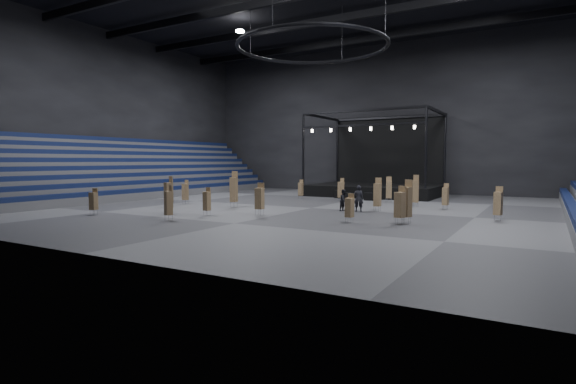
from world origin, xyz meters
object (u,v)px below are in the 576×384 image
Objects in this scene: chair_stack_2 at (260,198)px; chair_stack_15 at (185,191)px; chair_stack_4 at (416,191)px; chair_stack_7 at (498,203)px; flight_case_mid at (348,196)px; flight_case_left at (340,194)px; chair_stack_12 at (170,192)px; chair_stack_9 at (169,195)px; crew_member at (344,200)px; chair_stack_10 at (94,201)px; chair_stack_13 at (234,189)px; man_center at (359,198)px; chair_stack_1 at (389,189)px; chair_stack_11 at (301,189)px; chair_stack_0 at (207,201)px; chair_stack_14 at (407,201)px; chair_stack_16 at (169,202)px; chair_stack_5 at (350,207)px; stage at (377,182)px; chair_stack_3 at (400,204)px; chair_stack_8 at (341,189)px; flight_case_right at (370,197)px; chair_stack_17 at (445,196)px; chair_stack_6 at (377,194)px.

chair_stack_2 reaches higher than chair_stack_15.
chair_stack_4 reaches higher than chair_stack_7.
chair_stack_2 is at bearing -92.40° from flight_case_mid.
flight_case_left is 17.53m from chair_stack_12.
chair_stack_9 is 13.19m from crew_member.
crew_member is (10.35, 8.16, -0.56)m from chair_stack_9.
chair_stack_10 is 10.87m from chair_stack_13.
chair_stack_7 is 1.10× the size of man_center.
chair_stack_12 is at bearing -159.79° from chair_stack_1.
chair_stack_12 reaches higher than chair_stack_11.
chair_stack_0 is 13.75m from chair_stack_14.
chair_stack_16 is at bearing -97.33° from flight_case_left.
chair_stack_14 is at bearing 34.26° from chair_stack_5.
chair_stack_2 is 1.00× the size of chair_stack_12.
stage reaches higher than chair_stack_9.
chair_stack_11 is at bearing 153.47° from chair_stack_3.
chair_stack_10 is 18.42m from crew_member.
flight_case_right is at bearing 66.67° from chair_stack_8.
chair_stack_4 is (11.40, 13.17, 0.32)m from chair_stack_0.
chair_stack_10 is at bearing -121.94° from flight_case_right.
chair_stack_5 is 17.95m from chair_stack_15.
chair_stack_5 is (-1.10, -11.80, -0.37)m from chair_stack_4.
flight_case_left reaches higher than flight_case_right.
chair_stack_7 is 22.59m from chair_stack_9.
chair_stack_8 is at bearing 62.88° from chair_stack_12.
chair_stack_0 is 3.75m from chair_stack_2.
chair_stack_11 is 18.92m from chair_stack_16.
flight_case_mid is 0.48× the size of chair_stack_7.
chair_stack_6 is at bearing -128.96° from chair_stack_17.
chair_stack_13 is 1.44× the size of chair_stack_17.
chair_stack_8 is 4.78m from chair_stack_11.
chair_stack_6 reaches higher than chair_stack_2.
chair_stack_17 reaches higher than chair_stack_0.
chair_stack_12 is 15.93m from man_center.
chair_stack_2 is at bearing 8.16° from chair_stack_12.
chair_stack_15 is at bearing -170.24° from chair_stack_14.
chair_stack_17 is at bearing 43.01° from chair_stack_6.
flight_case_right is (1.76, -7.13, -1.08)m from stage.
chair_stack_1 is at bearing -64.37° from stage.
chair_stack_10 is 6.86m from chair_stack_16.
stage is at bearing 103.85° from flight_case_right.
chair_stack_14 reaches higher than chair_stack_15.
chair_stack_2 is at bearing 155.72° from crew_member.
chair_stack_9 is (-16.22, -2.91, 0.15)m from chair_stack_3.
chair_stack_15 reaches higher than man_center.
stage is at bearing 56.76° from chair_stack_10.
chair_stack_9 reaches higher than chair_stack_6.
flight_case_mid is 8.45m from chair_stack_4.
chair_stack_12 is at bearing -176.16° from chair_stack_5.
man_center is (-2.90, -5.62, -0.35)m from chair_stack_4.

